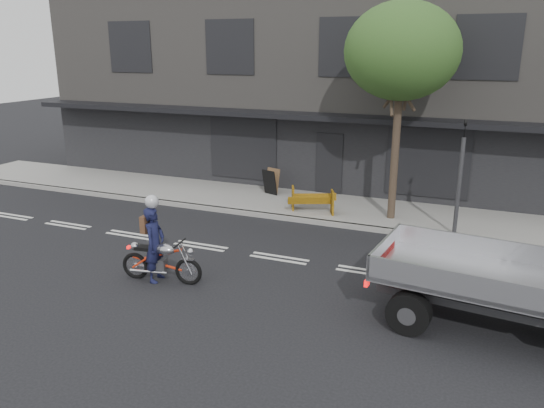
{
  "coord_description": "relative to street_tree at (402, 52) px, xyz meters",
  "views": [
    {
      "loc": [
        4.8,
        -12.24,
        5.45
      ],
      "look_at": [
        -0.42,
        0.5,
        1.33
      ],
      "focal_mm": 35.0,
      "sensor_mm": 36.0,
      "label": 1
    }
  ],
  "objects": [
    {
      "name": "sidewalk",
      "position": [
        -2.2,
        0.5,
        -5.2
      ],
      "size": [
        32.0,
        3.2,
        0.15
      ],
      "primitive_type": "cube",
      "color": "gray",
      "rests_on": "ground"
    },
    {
      "name": "street_tree",
      "position": [
        0.0,
        0.0,
        0.0
      ],
      "size": [
        3.4,
        3.4,
        6.74
      ],
      "color": "#382B21",
      "rests_on": "ground"
    },
    {
      "name": "construction_barrier",
      "position": [
        -2.55,
        -0.56,
        -4.72
      ],
      "size": [
        1.58,
        1.12,
        0.82
      ],
      "primitive_type": null,
      "rotation": [
        0.0,
        0.0,
        0.41
      ],
      "color": "#FFA70D",
      "rests_on": "sidewalk"
    },
    {
      "name": "kerb",
      "position": [
        -2.2,
        -1.1,
        -5.2
      ],
      "size": [
        32.0,
        0.2,
        0.15
      ],
      "primitive_type": "cube",
      "color": "gray",
      "rests_on": "ground"
    },
    {
      "name": "rider",
      "position": [
        -4.45,
        -6.59,
        -4.36
      ],
      "size": [
        0.53,
        0.72,
        1.84
      ],
      "primitive_type": "imported",
      "rotation": [
        0.0,
        0.0,
        1.71
      ],
      "color": "#141637",
      "rests_on": "ground"
    },
    {
      "name": "building_main",
      "position": [
        -2.2,
        7.1,
        -1.28
      ],
      "size": [
        26.0,
        10.0,
        8.0
      ],
      "primitive_type": "cube",
      "color": "slate",
      "rests_on": "ground"
    },
    {
      "name": "sandwich_board",
      "position": [
        -4.66,
        1.05,
        -4.66
      ],
      "size": [
        0.69,
        0.57,
        0.93
      ],
      "primitive_type": null,
      "rotation": [
        0.0,
        0.0,
        -0.34
      ],
      "color": "black",
      "rests_on": "sidewalk"
    },
    {
      "name": "ground",
      "position": [
        -2.2,
        -4.2,
        -5.28
      ],
      "size": [
        80.0,
        80.0,
        0.0
      ],
      "primitive_type": "plane",
      "color": "black",
      "rests_on": "ground"
    },
    {
      "name": "traffic_light_pole",
      "position": [
        2.0,
        -0.85,
        -3.63
      ],
      "size": [
        0.12,
        0.12,
        3.5
      ],
      "color": "#2D2D30",
      "rests_on": "ground"
    },
    {
      "name": "motorcycle",
      "position": [
        -4.3,
        -6.59,
        -4.73
      ],
      "size": [
        2.06,
        0.6,
        1.06
      ],
      "rotation": [
        0.0,
        0.0,
        0.14
      ],
      "color": "black",
      "rests_on": "ground"
    }
  ]
}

